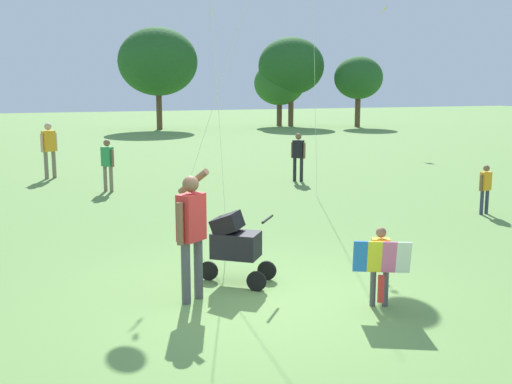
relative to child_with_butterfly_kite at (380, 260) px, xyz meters
name	(u,v)px	position (x,y,z in m)	size (l,w,h in m)	color
ground_plane	(255,300)	(-1.37, 0.82, -0.62)	(120.00, 120.00, 0.00)	#668E47
treeline_distant	(190,68)	(6.55, 31.91, 3.20)	(35.57, 6.45, 6.37)	brown
child_with_butterfly_kite	(380,260)	(0.00, 0.00, 0.00)	(0.69, 0.50, 1.03)	#4C4C51
person_adult_flyer	(191,226)	(-2.14, 1.11, 0.38)	(0.51, 0.66, 1.73)	#4C4C51
stroller	(235,241)	(-1.37, 1.60, -0.01)	(1.03, 0.91, 1.03)	black
person_sitting_far	(107,161)	(-1.90, 10.04, 0.19)	(0.33, 0.37, 1.38)	#7F705B
person_couple_left	(485,185)	(5.29, 4.06, 0.02)	(0.34, 0.18, 1.08)	#33384C
person_kid_running	(49,146)	(-3.18, 13.08, 0.37)	(0.49, 0.36, 1.67)	#7F705B
person_back_turned	(298,153)	(3.53, 9.78, 0.21)	(0.34, 0.36, 1.40)	#232328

